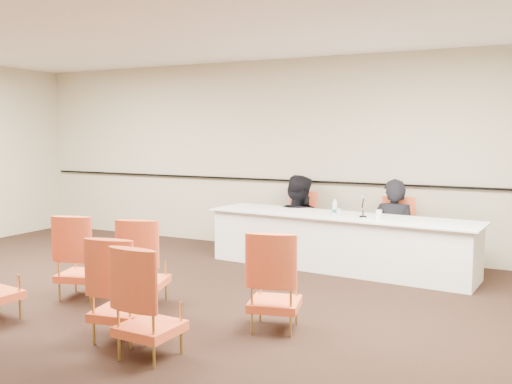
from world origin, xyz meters
TOP-DOWN VIEW (x-y plane):
  - floor at (0.00, 0.00)m, footprint 10.00×10.00m
  - ceiling at (0.00, 0.00)m, footprint 10.00×10.00m
  - wall_back at (0.00, 4.00)m, footprint 10.00×0.04m
  - wall_rail at (0.00, 3.96)m, footprint 9.80×0.04m
  - panel_table at (1.09, 3.04)m, footprint 3.78×1.16m
  - panelist_main at (1.71, 3.55)m, footprint 0.67×0.48m
  - panelist_main_chair at (1.71, 3.55)m, footprint 0.54×0.54m
  - panelist_second at (0.22, 3.67)m, footprint 0.92×0.74m
  - panelist_second_chair at (0.22, 3.67)m, footprint 0.54×0.54m
  - papers at (1.60, 2.97)m, footprint 0.34×0.28m
  - microphone at (1.44, 2.96)m, footprint 0.17×0.23m
  - water_bottle at (1.05, 2.97)m, footprint 0.09×0.09m
  - drinking_glass at (1.12, 2.93)m, footprint 0.07×0.07m
  - coffee_cup at (1.68, 2.84)m, footprint 0.09×0.09m
  - aud_chair_front_left at (-1.07, 0.46)m, footprint 0.62×0.62m
  - aud_chair_front_mid at (-0.27, 0.57)m, footprint 0.63×0.63m
  - aud_chair_front_right at (1.32, 0.48)m, footprint 0.61×0.61m
  - aud_chair_back_mid at (0.22, -0.38)m, footprint 0.58×0.58m
  - aud_chair_back_right at (0.69, -0.60)m, footprint 0.52×0.52m

SIDE VIEW (x-z plane):
  - floor at x=0.00m, z-range 0.00..0.00m
  - panelist_second at x=0.22m, z-range -0.57..1.22m
  - panel_table at x=1.09m, z-range 0.00..0.75m
  - panelist_main at x=1.71m, z-range -0.47..1.22m
  - panelist_main_chair at x=1.71m, z-range 0.00..0.95m
  - panelist_second_chair at x=0.22m, z-range 0.00..0.95m
  - aud_chair_front_left at x=-1.07m, z-range 0.00..0.95m
  - aud_chair_front_mid at x=-0.27m, z-range 0.00..0.95m
  - aud_chair_front_right at x=1.32m, z-range 0.00..0.95m
  - aud_chair_back_mid at x=0.22m, z-range 0.00..0.95m
  - aud_chair_back_right at x=0.69m, z-range 0.00..0.95m
  - papers at x=1.60m, z-range 0.75..0.75m
  - drinking_glass at x=1.12m, z-range 0.75..0.85m
  - coffee_cup at x=1.68m, z-range 0.75..0.87m
  - water_bottle at x=1.05m, z-range 0.75..0.96m
  - microphone at x=1.44m, z-range 0.75..1.03m
  - wall_rail at x=0.00m, z-range 1.09..1.11m
  - wall_back at x=0.00m, z-range 0.00..3.00m
  - ceiling at x=0.00m, z-range 3.00..3.00m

